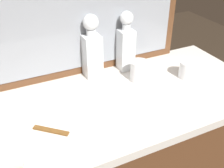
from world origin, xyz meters
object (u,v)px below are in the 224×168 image
at_px(crystal_decanter_right, 92,52).
at_px(crystal_tumbler_far_right, 139,72).
at_px(tortoiseshell_comb, 51,130).
at_px(crystal_tumbler_front, 188,70).
at_px(crystal_decanter_center, 126,47).

xyz_separation_m(crystal_decanter_right, crystal_tumbler_far_right, (0.18, -0.13, -0.08)).
distance_m(crystal_tumbler_far_right, tortoiseshell_comb, 0.49).
distance_m(crystal_decanter_right, crystal_tumbler_front, 0.46).
xyz_separation_m(crystal_decanter_center, tortoiseshell_comb, (-0.46, -0.30, -0.11)).
xyz_separation_m(crystal_decanter_right, tortoiseshell_comb, (-0.29, -0.30, -0.12)).
bearing_deg(crystal_decanter_center, crystal_decanter_right, 178.24).
distance_m(crystal_decanter_center, tortoiseshell_comb, 0.56).
relative_size(crystal_tumbler_front, crystal_tumbler_far_right, 0.89).
xyz_separation_m(crystal_decanter_center, crystal_tumbler_far_right, (0.00, -0.13, -0.07)).
height_order(crystal_decanter_center, tortoiseshell_comb, crystal_decanter_center).
bearing_deg(crystal_tumbler_front, crystal_tumbler_far_right, 161.23).
bearing_deg(crystal_tumbler_front, tortoiseshell_comb, -172.14).
bearing_deg(crystal_tumbler_far_right, crystal_decanter_right, 142.54).
bearing_deg(tortoiseshell_comb, crystal_tumbler_far_right, 20.20).
bearing_deg(crystal_decanter_right, crystal_tumbler_far_right, -37.46).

